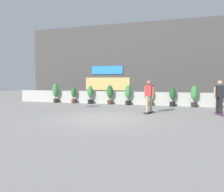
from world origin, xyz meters
TOP-DOWN VIEW (x-y plane):
  - ground_plane at (0.00, 0.00)m, footprint 48.00×48.00m
  - planter_wall at (0.00, 6.00)m, footprint 18.00×0.40m
  - building_backdrop at (-0.00, 10.00)m, footprint 20.00×2.08m
  - potted_plant_0 at (-5.72, 5.55)m, footprint 0.50×0.50m
  - potted_plant_1 at (-4.20, 5.55)m, footprint 0.37×0.37m
  - potted_plant_2 at (-2.87, 5.55)m, footprint 0.42×0.42m
  - potted_plant_3 at (-1.37, 5.55)m, footprint 0.45×0.45m
  - potted_plant_4 at (-0.06, 5.55)m, footprint 0.44×0.44m
  - potted_plant_5 at (1.46, 5.55)m, footprint 0.37×0.37m
  - potted_plant_6 at (2.90, 5.55)m, footprint 0.39×0.39m
  - potted_plant_7 at (4.22, 5.55)m, footprint 0.45×0.45m
  - potted_plant_8 at (5.67, 5.55)m, footprint 0.51×0.51m
  - skater_foreground at (5.16, 2.55)m, footprint 0.54×0.82m
  - skater_far_left at (1.81, 2.05)m, footprint 0.52×0.81m
  - skateboard_near_camera at (-2.02, 3.84)m, footprint 0.81×0.51m

SIDE VIEW (x-z plane):
  - ground_plane at x=0.00m, z-range 0.00..0.00m
  - skateboard_near_camera at x=-2.02m, z-range 0.02..0.10m
  - planter_wall at x=0.00m, z-range 0.00..0.90m
  - potted_plant_5 at x=1.46m, z-range 0.04..1.25m
  - potted_plant_1 at x=-4.20m, z-range 0.04..1.25m
  - potted_plant_6 at x=2.90m, z-range 0.06..1.31m
  - potted_plant_2 at x=-2.87m, z-range 0.08..1.39m
  - potted_plant_4 at x=-0.06m, z-range 0.09..1.44m
  - potted_plant_7 at x=4.22m, z-range 0.09..1.46m
  - potted_plant_3 at x=-1.37m, z-range 0.09..1.46m
  - potted_plant_0 at x=-5.72m, z-range 0.11..1.58m
  - potted_plant_8 at x=5.67m, z-range 0.12..1.62m
  - skater_foreground at x=5.16m, z-range 0.09..1.79m
  - skater_far_left at x=1.81m, z-range 0.09..1.79m
  - building_backdrop at x=0.00m, z-range 0.00..6.50m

